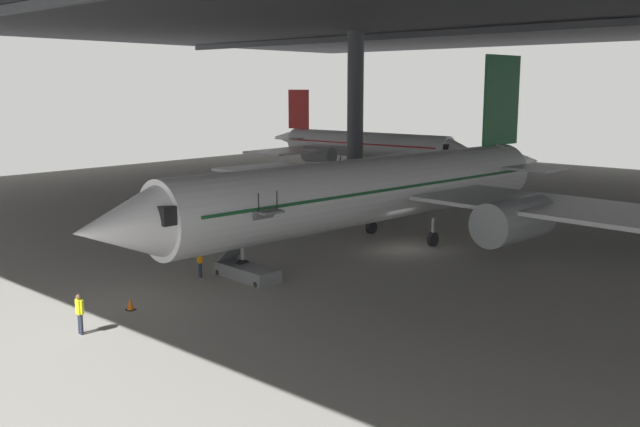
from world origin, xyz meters
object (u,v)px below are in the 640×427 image
Objects in this scene: airplane_main at (378,189)px; boarding_stairs at (247,265)px; airplane_distant at (362,145)px; traffic_cone_orange at (130,304)px; crew_worker_near_nose at (80,311)px; crew_worker_by_stairs at (200,261)px.

airplane_main is 11.45m from boarding_stairs.
airplane_distant reaches higher than traffic_cone_orange.
crew_worker_near_nose is 9.45m from crew_worker_by_stairs.
crew_worker_near_nose reaches higher than traffic_cone_orange.
boarding_stairs is at bearing -58.16° from airplane_distant.
crew_worker_near_nose is at bearing -68.89° from traffic_cone_orange.
airplane_distant is at bearing 121.84° from boarding_stairs.
traffic_cone_orange is (2.11, -5.69, -0.63)m from crew_worker_by_stairs.
airplane_distant is 50.20× the size of traffic_cone_orange.
crew_worker_near_nose is 3.46m from traffic_cone_orange.
crew_worker_by_stairs is (-2.10, -1.50, 0.17)m from boarding_stairs.
airplane_main reaches higher than crew_worker_near_nose.
airplane_distant is at bearing 130.07° from airplane_main.
airplane_main is 24.80× the size of crew_worker_by_stairs.
traffic_cone_orange is at bearing 111.11° from crew_worker_near_nose.
boarding_stairs is at bearing 35.41° from crew_worker_by_stairs.
airplane_distant is (-26.90, 31.98, -0.50)m from airplane_main.
crew_worker_near_nose is (1.23, -10.34, 0.24)m from boarding_stairs.
airplane_main is 23.31× the size of crew_worker_near_nose.
airplane_distant is at bearing 118.94° from crew_worker_by_stairs.
airplane_distant is at bearing 118.03° from traffic_cone_orange.
crew_worker_by_stairs is 50.96m from airplane_distant.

